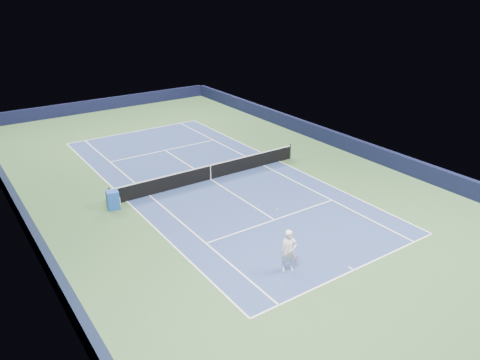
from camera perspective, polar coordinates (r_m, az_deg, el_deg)
ground at (r=29.10m, az=-3.60°, el=0.07°), size 40.00×40.00×0.00m
wall_far at (r=46.26m, az=-16.56°, el=8.80°), size 22.00×0.35×1.10m
wall_right at (r=35.29m, az=11.66°, el=4.85°), size 0.35×40.00×1.10m
wall_left at (r=25.66m, az=-24.86°, el=-4.25°), size 0.35×40.00×1.10m
court_surface at (r=29.10m, az=-3.60°, el=0.08°), size 10.97×23.77×0.01m
baseline_far at (r=39.18m, az=-12.66°, el=5.81°), size 10.97×0.08×0.00m
baseline_near at (r=21.00m, az=13.70°, el=-10.63°), size 10.97×0.08×0.00m
sideline_doubles_right at (r=32.02m, az=4.84°, el=2.30°), size 0.08×23.77×0.00m
sideline_doubles_left at (r=26.99m, az=-13.63°, el=-2.53°), size 0.08×23.77×0.00m
sideline_singles_right at (r=31.23m, az=2.88°, el=1.79°), size 0.08×23.77×0.00m
sideline_singles_left at (r=27.43m, az=-10.98°, el=-1.85°), size 0.08×23.77×0.00m
service_line_far at (r=34.39m, az=-9.12°, el=3.59°), size 8.23×0.08×0.00m
service_line_near at (r=24.36m, az=4.23°, el=-4.86°), size 8.23×0.08×0.00m
center_service_line at (r=29.10m, az=-3.60°, el=0.09°), size 0.08×12.80×0.00m
center_mark_far at (r=39.05m, az=-12.57°, el=5.75°), size 0.08×0.30×0.00m
center_mark_near at (r=21.08m, az=13.40°, el=-10.45°), size 0.08×0.30×0.00m
tennis_net at (r=28.91m, az=-3.62°, el=0.99°), size 12.90×0.10×1.07m
sponsor_cube at (r=26.14m, az=-15.22°, el=-2.36°), size 0.72×0.67×1.03m
tennis_player at (r=20.02m, az=5.99°, el=-8.61°), size 0.90×1.39×2.52m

